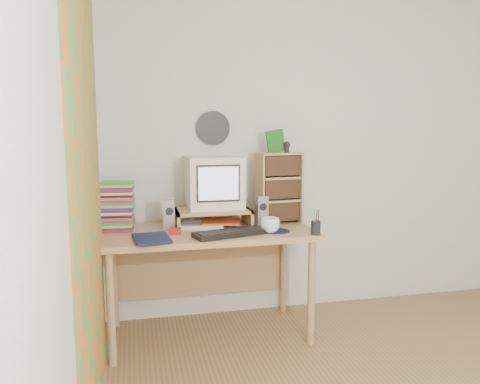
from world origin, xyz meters
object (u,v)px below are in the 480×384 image
crt_monitor (215,183)px  cd_rack (279,188)px  diary (134,238)px  desk (207,246)px  keyboard (230,233)px  dvd_stack (117,209)px  mug (270,225)px

crt_monitor → cd_rack: (0.46, -0.03, -0.05)m
crt_monitor → diary: crt_monitor is taller
desk → keyboard: keyboard is taller
desk → diary: size_ratio=5.47×
desk → cd_rack: bearing=6.3°
desk → crt_monitor: 0.45m
dvd_stack → mug: bearing=-10.6°
keyboard → dvd_stack: size_ratio=1.60×
crt_monitor → cd_rack: cd_rack is taller
keyboard → dvd_stack: (-0.71, 0.31, 0.13)m
mug → diary: (-0.87, -0.06, -0.02)m
cd_rack → diary: size_ratio=1.98×
crt_monitor → mug: bearing=-48.1°
dvd_stack → crt_monitor: bearing=10.2°
crt_monitor → desk: bearing=-131.2°
desk → diary: (-0.49, -0.31, 0.16)m
cd_rack → mug: size_ratio=4.03×
dvd_stack → diary: size_ratio=1.17×
mug → desk: bearing=146.5°
dvd_stack → cd_rack: bearing=7.0°
dvd_stack → diary: 0.38m
crt_monitor → diary: 0.74m
crt_monitor → mug: size_ratio=3.02×
dvd_stack → diary: bearing=-67.2°
mug → dvd_stack: bearing=163.6°
desk → dvd_stack: size_ratio=4.68×
crt_monitor → keyboard: crt_monitor is taller
crt_monitor → keyboard: (0.04, -0.36, -0.28)m
desk → dvd_stack: (-0.59, 0.03, 0.28)m
diary → keyboard: bearing=-2.6°
desk → cd_rack: (0.54, 0.06, 0.39)m
desk → mug: size_ratio=11.11×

